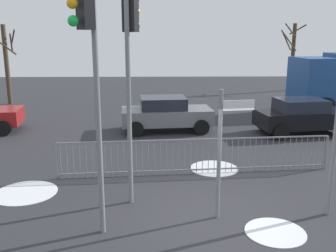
# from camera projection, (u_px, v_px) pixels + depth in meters

# --- Properties ---
(ground_plane) EXTENTS (60.00, 60.00, 0.00)m
(ground_plane) POSITION_uv_depth(u_px,v_px,m) (209.00, 218.00, 8.53)
(ground_plane) COLOR #2D2D33
(traffic_light_rear_right) EXTENTS (0.40, 0.53, 5.08)m
(traffic_light_rear_right) POSITION_uv_depth(u_px,v_px,m) (131.00, 49.00, 8.60)
(traffic_light_rear_right) COLOR slate
(traffic_light_rear_right) RESTS_ON ground
(traffic_light_foreground_right) EXTENTS (0.48, 0.45, 5.11)m
(traffic_light_foreground_right) POSITION_uv_depth(u_px,v_px,m) (89.00, 51.00, 6.97)
(traffic_light_foreground_right) COLOR slate
(traffic_light_foreground_right) RESTS_ON ground
(direction_sign_post) EXTENTS (0.78, 0.17, 2.91)m
(direction_sign_post) POSITION_uv_depth(u_px,v_px,m) (222.00, 148.00, 8.19)
(direction_sign_post) COLOR slate
(direction_sign_post) RESTS_ON ground
(pedestrian_guard_railing) EXTENTS (8.07, 0.71, 1.07)m
(pedestrian_guard_railing) POSITION_uv_depth(u_px,v_px,m) (197.00, 156.00, 11.15)
(pedestrian_guard_railing) COLOR slate
(pedestrian_guard_railing) RESTS_ON ground
(car_black_trailing) EXTENTS (4.00, 2.36, 1.47)m
(car_black_trailing) POSITION_uv_depth(u_px,v_px,m) (302.00, 116.00, 15.68)
(car_black_trailing) COLOR black
(car_black_trailing) RESTS_ON ground
(car_grey_mid) EXTENTS (3.94, 2.22, 1.47)m
(car_grey_mid) POSITION_uv_depth(u_px,v_px,m) (166.00, 113.00, 16.14)
(car_grey_mid) COLOR slate
(car_grey_mid) RESTS_ON ground
(bare_tree_left) EXTENTS (1.87, 1.87, 4.87)m
(bare_tree_left) POSITION_uv_depth(u_px,v_px,m) (292.00, 55.00, 27.64)
(bare_tree_left) COLOR #473828
(bare_tree_left) RESTS_ON ground
(bare_tree_centre) EXTENTS (1.14, 1.52, 4.63)m
(bare_tree_centre) POSITION_uv_depth(u_px,v_px,m) (7.00, 63.00, 22.11)
(bare_tree_centre) COLOR #473828
(bare_tree_centre) RESTS_ON ground
(snow_patch_kerb) EXTENTS (1.27, 1.27, 0.01)m
(snow_patch_kerb) POSITION_uv_depth(u_px,v_px,m) (275.00, 232.00, 7.90)
(snow_patch_kerb) COLOR white
(snow_patch_kerb) RESTS_ON ground
(snow_patch_island) EXTENTS (1.63, 1.63, 0.01)m
(snow_patch_island) POSITION_uv_depth(u_px,v_px,m) (25.00, 193.00, 9.88)
(snow_patch_island) COLOR white
(snow_patch_island) RESTS_ON ground
(snow_patch_verge) EXTENTS (1.48, 1.48, 0.01)m
(snow_patch_verge) POSITION_uv_depth(u_px,v_px,m) (214.00, 168.00, 11.69)
(snow_patch_verge) COLOR white
(snow_patch_verge) RESTS_ON ground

